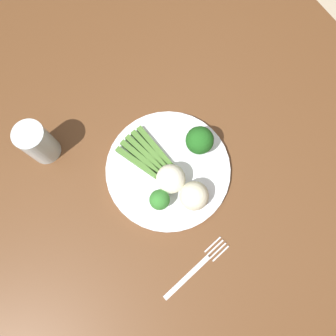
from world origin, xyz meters
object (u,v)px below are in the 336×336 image
(asparagus_bundle, at_px, (147,156))
(broccoli_left, at_px, (160,200))
(cauliflower_edge, at_px, (194,196))
(fork, at_px, (196,268))
(broccoli_back, at_px, (200,141))
(cauliflower_front_left, at_px, (171,179))
(water_glass, at_px, (38,143))
(plate, at_px, (168,170))
(dining_table, at_px, (180,181))

(asparagus_bundle, height_order, broccoli_left, broccoli_left)
(cauliflower_edge, xyz_separation_m, fork, (0.12, -0.07, -0.04))
(asparagus_bundle, xyz_separation_m, broccoli_back, (0.04, 0.10, 0.04))
(cauliflower_front_left, bearing_deg, water_glass, -138.01)
(plate, xyz_separation_m, water_glass, (-0.19, -0.20, 0.04))
(dining_table, bearing_deg, cauliflower_front_left, -75.24)
(broccoli_back, bearing_deg, broccoli_left, -66.71)
(asparagus_bundle, distance_m, water_glass, 0.23)
(broccoli_left, bearing_deg, cauliflower_front_left, 119.54)
(water_glass, bearing_deg, broccoli_left, 32.31)
(fork, bearing_deg, broccoli_left, 77.57)
(broccoli_back, relative_size, cauliflower_edge, 1.21)
(plate, distance_m, broccoli_back, 0.10)
(plate, bearing_deg, water_glass, -132.29)
(plate, relative_size, broccoli_back, 3.73)
(plate, distance_m, broccoli_left, 0.08)
(fork, bearing_deg, asparagus_bundle, 72.06)
(cauliflower_edge, xyz_separation_m, cauliflower_front_left, (-0.05, -0.02, 0.00))
(plate, xyz_separation_m, cauliflower_edge, (0.08, 0.01, 0.04))
(broccoli_back, height_order, cauliflower_edge, broccoli_back)
(broccoli_left, height_order, fork, broccoli_left)
(dining_table, bearing_deg, broccoli_left, -66.72)
(cauliflower_edge, relative_size, fork, 0.36)
(broccoli_back, bearing_deg, water_glass, -122.17)
(plate, height_order, broccoli_back, broccoli_back)
(dining_table, height_order, water_glass, water_glass)
(cauliflower_front_left, bearing_deg, asparagus_bundle, -171.18)
(broccoli_back, relative_size, fork, 0.44)
(plate, bearing_deg, broccoli_back, 94.14)
(plate, height_order, cauliflower_edge, cauliflower_edge)
(plate, distance_m, cauliflower_edge, 0.09)
(fork, bearing_deg, plate, 63.98)
(cauliflower_edge, bearing_deg, asparagus_bundle, -166.09)
(dining_table, xyz_separation_m, broccoli_left, (0.03, -0.08, 0.14))
(plate, distance_m, asparagus_bundle, 0.05)
(dining_table, relative_size, broccoli_back, 18.97)
(dining_table, relative_size, asparagus_bundle, 10.24)
(asparagus_bundle, relative_size, cauliflower_front_left, 2.20)
(water_glass, bearing_deg, broccoli_back, 57.83)
(broccoli_left, xyz_separation_m, cauliflower_edge, (0.03, 0.06, 0.00))
(cauliflower_front_left, relative_size, fork, 0.37)
(dining_table, distance_m, cauliflower_edge, 0.15)
(dining_table, xyz_separation_m, plate, (-0.02, -0.02, 0.10))
(asparagus_bundle, height_order, cauliflower_front_left, cauliflower_front_left)
(water_glass, bearing_deg, cauliflower_edge, 38.42)
(cauliflower_edge, relative_size, water_glass, 0.58)
(plate, xyz_separation_m, asparagus_bundle, (-0.05, -0.02, 0.01))
(cauliflower_front_left, distance_m, fork, 0.19)
(broccoli_back, xyz_separation_m, broccoli_left, (0.06, -0.14, -0.01))
(plate, bearing_deg, cauliflower_edge, 6.24)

